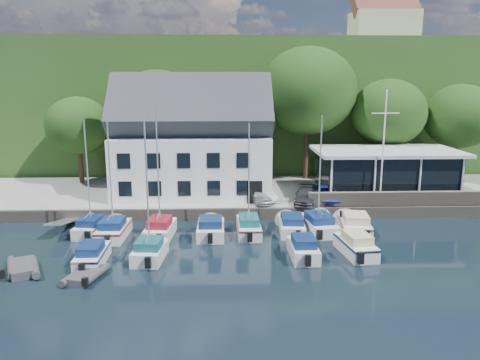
% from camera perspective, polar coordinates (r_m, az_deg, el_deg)
% --- Properties ---
extents(ground, '(180.00, 180.00, 0.00)m').
position_cam_1_polar(ground, '(29.14, 6.48, -11.23)').
color(ground, black).
rests_on(ground, ground).
extents(quay, '(60.00, 13.00, 1.00)m').
position_cam_1_polar(quay, '(45.47, 3.24, -1.81)').
color(quay, '#9C9C97').
rests_on(quay, ground).
extents(quay_face, '(60.00, 0.30, 1.00)m').
position_cam_1_polar(quay_face, '(39.23, 4.12, -4.14)').
color(quay_face, '#6C6156').
rests_on(quay_face, ground).
extents(hillside, '(160.00, 75.00, 16.00)m').
position_cam_1_polar(hillside, '(88.55, 0.59, 10.04)').
color(hillside, '#284B1C').
rests_on(hillside, ground).
extents(field_patch, '(50.00, 30.00, 0.30)m').
position_cam_1_polar(field_patch, '(97.25, 5.24, 15.00)').
color(field_patch, '#565E2F').
rests_on(field_patch, hillside).
extents(farmhouse, '(10.40, 7.00, 8.20)m').
position_cam_1_polar(farmhouse, '(83.08, 17.09, 17.72)').
color(farmhouse, beige).
rests_on(farmhouse, hillside).
extents(harbor_building, '(14.40, 8.20, 8.70)m').
position_cam_1_polar(harbor_building, '(43.42, -5.82, 4.00)').
color(harbor_building, white).
rests_on(harbor_building, quay).
extents(club_pavilion, '(13.20, 7.20, 4.10)m').
position_cam_1_polar(club_pavilion, '(45.84, 17.28, 1.03)').
color(club_pavilion, black).
rests_on(club_pavilion, quay).
extents(seawall, '(18.00, 0.50, 1.20)m').
position_cam_1_polar(seawall, '(42.32, 20.47, -2.13)').
color(seawall, '#6C6156').
rests_on(seawall, quay).
extents(gangway, '(1.20, 6.00, 1.40)m').
position_cam_1_polar(gangway, '(39.21, -20.40, -5.68)').
color(gangway, silver).
rests_on(gangway, ground).
extents(car_silver, '(2.42, 3.91, 1.24)m').
position_cam_1_polar(car_silver, '(40.64, 2.29, -1.89)').
color(car_silver, '#B1B0B5').
rests_on(car_silver, quay).
extents(car_white, '(2.19, 3.47, 1.08)m').
position_cam_1_polar(car_white, '(41.31, 3.06, -1.78)').
color(car_white, silver).
rests_on(car_white, quay).
extents(car_dgrey, '(2.75, 4.60, 1.25)m').
position_cam_1_polar(car_dgrey, '(40.88, 7.98, -1.91)').
color(car_dgrey, '#2E2E33').
rests_on(car_dgrey, quay).
extents(car_blue, '(1.68, 4.09, 1.39)m').
position_cam_1_polar(car_blue, '(41.84, 10.50, -1.57)').
color(car_blue, '#2F3C91').
rests_on(car_blue, quay).
extents(flagpole, '(2.32, 0.20, 9.68)m').
position_cam_1_polar(flagpole, '(41.23, 17.06, 3.76)').
color(flagpole, white).
rests_on(flagpole, quay).
extents(tree_0, '(6.44, 6.44, 8.81)m').
position_cam_1_polar(tree_0, '(50.29, -19.03, 4.60)').
color(tree_0, '#14340F').
rests_on(tree_0, quay).
extents(tree_1, '(8.37, 8.37, 11.44)m').
position_cam_1_polar(tree_1, '(48.73, -9.91, 6.42)').
color(tree_1, '#14340F').
rests_on(tree_1, quay).
extents(tree_2, '(7.50, 7.50, 10.26)m').
position_cam_1_polar(tree_2, '(49.10, 0.40, 5.95)').
color(tree_2, '#14340F').
rests_on(tree_2, quay).
extents(tree_3, '(10.11, 10.11, 13.82)m').
position_cam_1_polar(tree_3, '(50.00, 8.19, 7.99)').
color(tree_3, '#14340F').
rests_on(tree_3, quay).
extents(tree_4, '(7.71, 7.71, 10.54)m').
position_cam_1_polar(tree_4, '(51.14, 17.53, 5.79)').
color(tree_4, '#14340F').
rests_on(tree_4, quay).
extents(tree_5, '(7.33, 7.33, 10.02)m').
position_cam_1_polar(tree_5, '(53.97, 25.07, 5.25)').
color(tree_5, '#14340F').
rests_on(tree_5, quay).
extents(boat_r1_0, '(2.54, 5.35, 8.41)m').
position_cam_1_polar(boat_r1_0, '(36.42, -18.05, 0.00)').
color(boat_r1_0, silver).
rests_on(boat_r1_0, ground).
extents(boat_r1_1, '(2.27, 5.87, 8.98)m').
position_cam_1_polar(boat_r1_1, '(35.12, -15.53, 0.19)').
color(boat_r1_1, silver).
rests_on(boat_r1_1, ground).
extents(boat_r1_2, '(2.46, 5.75, 9.28)m').
position_cam_1_polar(boat_r1_2, '(34.43, -9.95, 0.48)').
color(boat_r1_2, silver).
rests_on(boat_r1_2, ground).
extents(boat_r1_3, '(2.20, 5.40, 1.48)m').
position_cam_1_polar(boat_r1_3, '(35.13, -3.59, -5.70)').
color(boat_r1_3, silver).
rests_on(boat_r1_3, ground).
extents(boat_r1_4, '(1.94, 6.13, 9.02)m').
position_cam_1_polar(boat_r1_4, '(34.62, 1.09, 0.50)').
color(boat_r1_4, silver).
rests_on(boat_r1_4, ground).
extents(boat_r1_5, '(2.42, 6.08, 1.40)m').
position_cam_1_polar(boat_r1_5, '(36.26, 6.32, -5.25)').
color(boat_r1_5, silver).
rests_on(boat_r1_5, ground).
extents(boat_r1_6, '(3.07, 6.70, 8.91)m').
position_cam_1_polar(boat_r1_6, '(35.76, 9.71, 0.62)').
color(boat_r1_6, silver).
rests_on(boat_r1_6, ground).
extents(boat_r1_7, '(2.99, 6.14, 1.56)m').
position_cam_1_polar(boat_r1_7, '(36.84, 13.79, -5.12)').
color(boat_r1_7, silver).
rests_on(boat_r1_7, ground).
extents(boat_r2_0, '(1.81, 5.55, 1.40)m').
position_cam_1_polar(boat_r2_0, '(31.58, -17.59, -8.48)').
color(boat_r2_0, silver).
rests_on(boat_r2_0, ground).
extents(boat_r2_1, '(2.42, 5.02, 8.81)m').
position_cam_1_polar(boat_r2_1, '(30.22, -11.24, -1.71)').
color(boat_r2_1, silver).
rests_on(boat_r2_1, ground).
extents(boat_r2_3, '(1.91, 5.17, 1.48)m').
position_cam_1_polar(boat_r2_3, '(31.40, 7.71, -8.04)').
color(boat_r2_3, silver).
rests_on(boat_r2_3, ground).
extents(boat_r2_4, '(2.59, 5.85, 1.56)m').
position_cam_1_polar(boat_r2_4, '(32.55, 13.94, -7.47)').
color(boat_r2_4, silver).
rests_on(boat_r2_4, ground).
extents(dinghy_0, '(3.08, 3.71, 0.75)m').
position_cam_1_polar(dinghy_0, '(31.87, -24.94, -9.53)').
color(dinghy_0, '#38383D').
rests_on(dinghy_0, ground).
extents(dinghy_1, '(2.43, 3.22, 0.67)m').
position_cam_1_polar(dinghy_1, '(29.48, -18.33, -10.83)').
color(dinghy_1, '#38383D').
rests_on(dinghy_1, ground).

